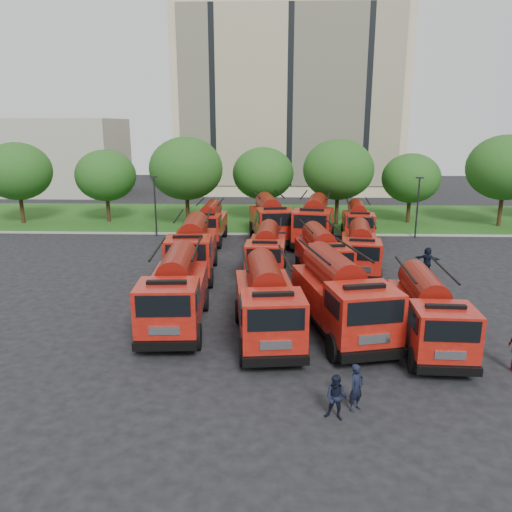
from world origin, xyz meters
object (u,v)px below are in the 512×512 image
(fire_truck_9, at_px, (270,219))
(fire_truck_10, at_px, (314,221))
(fire_truck_6, at_px, (322,255))
(fire_truck_11, at_px, (357,222))
(fire_truck_4, at_px, (193,247))
(firefighter_3, at_px, (460,339))
(fire_truck_5, at_px, (267,251))
(fire_truck_0, at_px, (176,291))
(firefighter_0, at_px, (355,410))
(firefighter_4, at_px, (257,309))
(fire_truck_7, at_px, (360,249))
(fire_truck_8, at_px, (209,223))
(firefighter_5, at_px, (426,273))
(fire_truck_3, at_px, (428,312))
(fire_truck_2, at_px, (341,296))
(fire_truck_1, at_px, (267,302))
(firefighter_1, at_px, (335,419))

(fire_truck_9, distance_m, fire_truck_10, 3.68)
(fire_truck_6, height_order, fire_truck_11, fire_truck_6)
(fire_truck_4, height_order, firefighter_3, fire_truck_4)
(fire_truck_5, xyz_separation_m, fire_truck_11, (7.35, 10.02, 0.00))
(fire_truck_0, distance_m, firefighter_0, 10.37)
(fire_truck_9, bearing_deg, firefighter_4, -100.77)
(fire_truck_7, bearing_deg, fire_truck_8, 149.63)
(fire_truck_10, distance_m, firefighter_5, 10.58)
(fire_truck_0, distance_m, fire_truck_8, 17.59)
(fire_truck_3, height_order, firefighter_0, fire_truck_3)
(firefighter_4, bearing_deg, fire_truck_11, -83.58)
(fire_truck_11, relative_size, firefighter_4, 3.47)
(fire_truck_3, distance_m, fire_truck_11, 20.51)
(fire_truck_6, distance_m, fire_truck_8, 12.95)
(fire_truck_11, bearing_deg, fire_truck_9, -171.62)
(fire_truck_2, relative_size, fire_truck_8, 1.21)
(fire_truck_5, bearing_deg, fire_truck_0, -113.91)
(fire_truck_3, distance_m, firefighter_0, 6.58)
(firefighter_0, bearing_deg, fire_truck_5, 59.81)
(fire_truck_0, distance_m, fire_truck_10, 18.93)
(fire_truck_3, xyz_separation_m, firefighter_3, (1.76, 0.71, -1.54))
(fire_truck_8, height_order, firefighter_0, fire_truck_8)
(fire_truck_1, xyz_separation_m, fire_truck_3, (6.86, -0.71, -0.14))
(fire_truck_2, height_order, fire_truck_11, fire_truck_2)
(fire_truck_4, height_order, fire_truck_5, fire_truck_4)
(fire_truck_10, bearing_deg, firefighter_0, -81.81)
(fire_truck_3, distance_m, fire_truck_7, 11.14)
(fire_truck_11, distance_m, firefighter_4, 18.18)
(firefighter_4, bearing_deg, fire_truck_6, -93.85)
(fire_truck_6, height_order, fire_truck_8, fire_truck_6)
(fire_truck_5, height_order, firefighter_4, fire_truck_5)
(fire_truck_2, height_order, firefighter_1, fire_truck_2)
(fire_truck_3, height_order, firefighter_1, fire_truck_3)
(fire_truck_3, bearing_deg, fire_truck_5, 125.94)
(fire_truck_6, distance_m, firefighter_3, 10.40)
(fire_truck_0, height_order, fire_truck_10, fire_truck_10)
(fire_truck_2, xyz_separation_m, fire_truck_5, (-3.47, 9.11, -0.25))
(fire_truck_10, bearing_deg, fire_truck_9, 174.09)
(fire_truck_7, relative_size, firefighter_0, 4.21)
(fire_truck_8, bearing_deg, firefighter_3, -53.38)
(fire_truck_5, bearing_deg, fire_truck_1, -86.99)
(fire_truck_5, distance_m, firefighter_1, 16.44)
(fire_truck_0, relative_size, firefighter_4, 3.87)
(fire_truck_3, relative_size, fire_truck_11, 1.00)
(fire_truck_3, xyz_separation_m, fire_truck_6, (-3.60, 9.49, 0.02))
(fire_truck_1, bearing_deg, firefighter_4, 93.35)
(firefighter_0, bearing_deg, fire_truck_11, 39.04)
(fire_truck_0, xyz_separation_m, firefighter_0, (7.38, -7.09, -1.71))
(fire_truck_2, bearing_deg, fire_truck_4, 119.72)
(fire_truck_3, relative_size, firefighter_0, 4.13)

